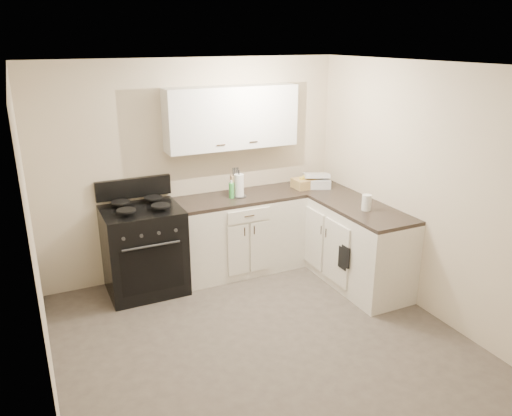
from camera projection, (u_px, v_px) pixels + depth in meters
name	position (u px, v px, depth m)	size (l,w,h in m)	color
floor	(261.00, 341.00, 4.69)	(3.60, 3.60, 0.00)	#473F38
ceiling	(262.00, 65.00, 3.88)	(3.60, 3.60, 0.00)	white
wall_back	(194.00, 169.00, 5.82)	(3.60, 3.60, 0.00)	beige
wall_right	(422.00, 190.00, 5.01)	(3.60, 3.60, 0.00)	beige
wall_left	(35.00, 253.00, 3.55)	(3.60, 3.60, 0.00)	beige
wall_front	(405.00, 316.00, 2.75)	(3.60, 3.60, 0.00)	beige
base_cabinets_back	(238.00, 235.00, 6.00)	(1.55, 0.60, 0.90)	silver
base_cabinets_right	(344.00, 239.00, 5.88)	(0.60, 1.90, 0.90)	silver
countertop_back	(238.00, 198.00, 5.84)	(1.55, 0.60, 0.04)	black
countertop_right	(346.00, 201.00, 5.73)	(0.60, 1.90, 0.04)	black
upper_cabinets	(232.00, 117.00, 5.67)	(1.55, 0.30, 0.70)	white
stove	(144.00, 252.00, 5.51)	(0.83, 0.71, 1.01)	black
knife_block	(236.00, 185.00, 5.83)	(0.11, 0.10, 0.25)	tan
paper_towel	(239.00, 186.00, 5.79)	(0.11, 0.11, 0.27)	white
soap_bottle	(231.00, 191.00, 5.75)	(0.06, 0.06, 0.18)	green
wicker_basket	(307.00, 183.00, 6.17)	(0.34, 0.23, 0.11)	tan
countertop_grill	(317.00, 182.00, 6.20)	(0.31, 0.29, 0.11)	silver
glass_jar	(366.00, 202.00, 5.35)	(0.10, 0.10, 0.17)	silver
oven_mitt_near	(345.00, 257.00, 5.32)	(0.02, 0.13, 0.23)	black
oven_mitt_far	(343.00, 258.00, 5.37)	(0.02, 0.14, 0.24)	black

